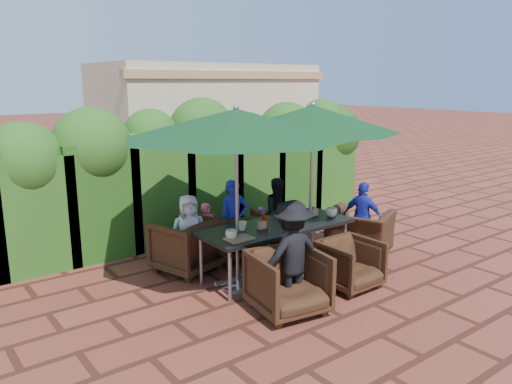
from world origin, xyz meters
TOP-DOWN VIEW (x-y plane):
  - ground at (0.00, 0.00)m, footprint 80.00×80.00m
  - dining_table at (0.21, -0.16)m, footprint 2.29×0.90m
  - umbrella_left at (-0.50, -0.19)m, footprint 2.93×2.93m
  - umbrella_right at (0.87, -0.15)m, footprint 2.50×2.50m
  - chair_far_left at (-0.73, 0.77)m, footprint 1.02×0.99m
  - chair_far_mid at (0.26, 0.83)m, footprint 0.91×0.88m
  - chair_far_right at (1.11, 0.87)m, footprint 0.79×0.76m
  - chair_near_left at (-0.44, -1.17)m, footprint 0.93×0.89m
  - chair_near_right at (0.72, -1.11)m, footprint 0.72×0.67m
  - chair_end_right at (2.01, -0.12)m, footprint 1.01×1.19m
  - adult_far_left at (-0.70, 0.74)m, footprint 0.64×0.50m
  - adult_far_mid at (0.13, 0.78)m, footprint 0.54×0.48m
  - adult_far_right at (1.06, 0.80)m, footprint 0.61×0.42m
  - adult_near_left at (-0.31, -1.07)m, footprint 0.90×0.48m
  - adult_end_right at (1.99, -0.21)m, footprint 0.51×0.75m
  - child_left at (-0.24, 0.98)m, footprint 0.34×0.28m
  - child_right at (0.73, 0.83)m, footprint 0.30×0.25m
  - pedestrian_a at (1.51, 4.18)m, footprint 1.77×1.33m
  - pedestrian_b at (2.67, 4.30)m, footprint 1.04×0.79m
  - pedestrian_c at (3.42, 4.27)m, footprint 1.12×0.67m
  - cup_a at (-0.66, -0.29)m, footprint 0.15×0.15m
  - cup_b at (-0.32, -0.06)m, footprint 0.13×0.13m
  - cup_c at (0.26, -0.36)m, footprint 0.17×0.17m
  - cup_d at (0.77, -0.01)m, footprint 0.13×0.13m
  - cup_e at (1.15, -0.31)m, footprint 0.17×0.17m
  - ketchup_bottle at (0.02, -0.16)m, footprint 0.04×0.04m
  - sauce_bottle at (0.07, -0.03)m, footprint 0.04×0.04m
  - serving_tray at (-0.59, -0.37)m, footprint 0.35×0.25m
  - number_block_left at (-0.06, -0.17)m, footprint 0.12×0.06m
  - number_block_right at (0.99, -0.11)m, footprint 0.12×0.06m
  - hedge_wall at (-0.25, 2.32)m, footprint 9.10×1.60m
  - building at (3.50, 6.99)m, footprint 6.20×3.08m

SIDE VIEW (x-z plane):
  - ground at x=0.00m, z-range 0.00..0.00m
  - chair_far_right at x=1.11m, z-range 0.00..0.70m
  - chair_near_right at x=0.72m, z-range 0.00..0.73m
  - child_right at x=0.73m, z-range 0.00..0.74m
  - chair_far_mid at x=0.26m, z-range 0.00..0.77m
  - chair_near_left at x=-0.44m, z-range 0.00..0.85m
  - chair_far_left at x=-0.73m, z-range 0.00..0.87m
  - chair_end_right at x=2.01m, z-range 0.00..0.89m
  - child_left at x=-0.24m, z-range 0.00..0.91m
  - adult_far_left at x=-0.70m, z-range 0.00..1.15m
  - adult_end_right at x=1.99m, z-range 0.00..1.16m
  - adult_far_right at x=1.06m, z-range 0.00..1.18m
  - adult_far_mid at x=0.13m, z-range 0.00..1.26m
  - dining_table at x=0.21m, z-range 0.30..1.05m
  - adult_near_left at x=-0.31m, z-range 0.00..1.36m
  - serving_tray at x=-0.59m, z-range 0.75..0.77m
  - number_block_left at x=-0.06m, z-range 0.75..0.85m
  - number_block_right at x=0.99m, z-range 0.75..0.85m
  - cup_b at x=-0.32m, z-range 0.75..0.87m
  - cup_a at x=-0.66m, z-range 0.75..0.87m
  - cup_d at x=0.77m, z-range 0.75..0.87m
  - cup_c at x=0.26m, z-range 0.75..0.89m
  - cup_e at x=1.15m, z-range 0.75..0.89m
  - pedestrian_c at x=3.42m, z-range 0.00..1.64m
  - ketchup_bottle at x=0.02m, z-range 0.75..0.92m
  - sauce_bottle at x=0.07m, z-range 0.75..0.92m
  - pedestrian_a at x=1.51m, z-range 0.00..1.81m
  - pedestrian_b at x=2.67m, z-range 0.00..1.92m
  - hedge_wall at x=-0.25m, z-range 0.11..2.57m
  - building at x=3.50m, z-range 0.01..3.21m
  - umbrella_right at x=0.87m, z-range 0.98..3.44m
  - umbrella_left at x=-0.50m, z-range 0.98..3.44m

